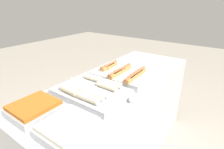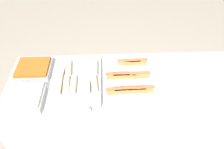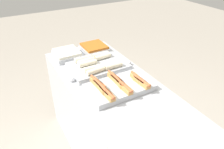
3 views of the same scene
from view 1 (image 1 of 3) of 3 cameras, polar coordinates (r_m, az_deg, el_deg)
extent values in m
cube|color=#B7BABF|center=(1.83, 2.07, -14.48)|extent=(1.90, 0.71, 0.91)
cube|color=#B7BABF|center=(1.60, 2.60, -0.40)|extent=(0.31, 0.53, 0.05)
cube|color=tan|center=(1.43, 5.81, -1.60)|extent=(0.13, 0.05, 0.04)
cylinder|color=#CC6038|center=(1.42, 5.84, -0.86)|extent=(0.15, 0.03, 0.02)
cube|color=tan|center=(1.66, 4.54, 2.00)|extent=(0.13, 0.05, 0.04)
cylinder|color=#CC6038|center=(1.65, 4.56, 2.66)|extent=(0.15, 0.02, 0.02)
cube|color=tan|center=(1.60, 9.29, 0.93)|extent=(0.13, 0.05, 0.04)
cylinder|color=#CC6038|center=(1.59, 9.34, 1.61)|extent=(0.15, 0.03, 0.02)
cube|color=tan|center=(1.67, -1.90, 2.24)|extent=(0.13, 0.05, 0.04)
cylinder|color=#CC6038|center=(1.66, -1.91, 2.89)|extent=(0.15, 0.03, 0.02)
cube|color=tan|center=(1.47, 6.59, -0.86)|extent=(0.13, 0.05, 0.04)
cylinder|color=#CC6038|center=(1.46, 6.63, -0.14)|extent=(0.15, 0.03, 0.02)
cube|color=tan|center=(1.54, 1.47, 0.49)|extent=(0.13, 0.04, 0.04)
cylinder|color=#CC6038|center=(1.54, 1.47, 1.18)|extent=(0.15, 0.02, 0.02)
cube|color=tan|center=(1.51, 0.51, -0.10)|extent=(0.13, 0.05, 0.04)
cylinder|color=#CC6038|center=(1.50, 0.51, 0.61)|extent=(0.15, 0.03, 0.02)
cube|color=tan|center=(1.55, 8.42, 0.36)|extent=(0.13, 0.05, 0.04)
cylinder|color=#CC6038|center=(1.54, 8.46, 1.05)|extent=(0.15, 0.03, 0.02)
cube|color=tan|center=(1.58, 2.57, 0.98)|extent=(0.13, 0.06, 0.04)
cylinder|color=#CC6038|center=(1.57, 2.58, 1.66)|extent=(0.15, 0.04, 0.02)
cube|color=tan|center=(1.51, 7.57, -0.31)|extent=(0.13, 0.05, 0.04)
cylinder|color=#CC6038|center=(1.50, 7.61, 0.40)|extent=(0.15, 0.03, 0.02)
cube|color=tan|center=(1.74, -0.02, 3.15)|extent=(0.13, 0.05, 0.04)
cylinder|color=#CC6038|center=(1.74, -0.02, 3.78)|extent=(0.15, 0.03, 0.02)
cube|color=tan|center=(1.71, -0.82, 2.70)|extent=(0.13, 0.05, 0.04)
cylinder|color=#CC6038|center=(1.70, -0.83, 3.34)|extent=(0.15, 0.03, 0.02)
cube|color=#B7BABF|center=(1.32, -6.79, -5.89)|extent=(0.36, 0.53, 0.05)
cylinder|color=beige|center=(1.28, -13.87, -5.00)|extent=(0.06, 0.17, 0.05)
cylinder|color=beige|center=(1.15, -7.84, -7.61)|extent=(0.05, 0.17, 0.05)
cylinder|color=beige|center=(1.44, -6.04, -1.13)|extent=(0.05, 0.17, 0.05)
cylinder|color=beige|center=(1.19, -6.22, -6.46)|extent=(0.06, 0.17, 0.05)
cylinder|color=beige|center=(1.34, -0.30, -2.93)|extent=(0.06, 0.17, 0.05)
cylinder|color=beige|center=(1.22, -4.50, -5.57)|extent=(0.05, 0.17, 0.05)
cylinder|color=beige|center=(1.30, -12.21, -4.17)|extent=(0.06, 0.17, 0.05)
cylinder|color=beige|center=(1.30, -1.63, -3.76)|extent=(0.05, 0.17, 0.05)
cube|color=#B7BABF|center=(1.00, -13.98, -17.04)|extent=(0.28, 0.26, 0.05)
cube|color=silver|center=(0.98, -14.19, -15.36)|extent=(0.26, 0.24, 0.02)
cube|color=#B7BABF|center=(1.22, -23.91, -10.56)|extent=(0.28, 0.26, 0.05)
cube|color=#B7601E|center=(1.20, -24.19, -9.07)|extent=(0.26, 0.24, 0.02)
cylinder|color=silver|center=(1.16, 3.60, -11.27)|extent=(0.22, 0.02, 0.01)
sphere|color=silver|center=(1.23, 6.39, -8.18)|extent=(0.04, 0.04, 0.04)
cylinder|color=silver|center=(1.51, -15.71, -3.61)|extent=(0.20, 0.03, 0.01)
sphere|color=silver|center=(1.56, -12.93, -1.72)|extent=(0.04, 0.04, 0.04)
camera|label=2|loc=(1.29, 70.91, 36.81)|focal=35.00mm
camera|label=3|loc=(2.50, 39.22, 26.96)|focal=35.00mm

